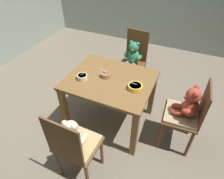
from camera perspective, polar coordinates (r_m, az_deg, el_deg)
ground_plane at (r=2.76m, az=-0.43°, el=-9.23°), size 5.20×5.20×0.04m
dining_table at (r=2.33m, az=-0.51°, el=0.78°), size 1.00×0.82×0.72m
teddy_chair_near_right at (r=2.25m, az=21.37°, el=-5.51°), size 0.41×0.43×0.90m
teddy_chair_far_center at (r=2.99m, az=6.22°, el=9.38°), size 0.41×0.42×0.95m
teddy_chair_near_front at (r=1.88m, az=-11.11°, el=-14.79°), size 0.41×0.37×0.93m
porridge_bowl_yellow_near_right at (r=2.11m, az=6.86°, el=0.79°), size 0.16×0.16×0.13m
porridge_bowl_cream_near_left at (r=2.27m, az=-8.78°, el=3.71°), size 0.13×0.12×0.11m
porridge_bowl_terracotta_center at (r=2.27m, az=-1.86°, el=4.38°), size 0.12×0.11×0.11m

